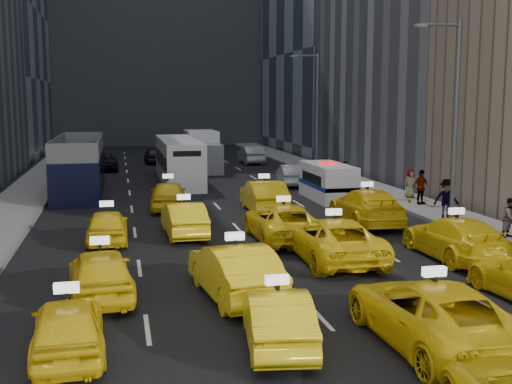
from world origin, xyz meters
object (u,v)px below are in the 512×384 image
Objects in this scene: box_truck at (202,151)px; city_bus at (178,161)px; double_decker at (80,166)px; nypd_van at (328,182)px.

city_bus is at bearing -116.17° from box_truck.
city_bus is at bearing 36.49° from double_decker.
city_bus reaches higher than nypd_van.
double_decker reaches higher than box_truck.
nypd_van is at bearing -16.62° from double_decker.
double_decker is at bearing -146.91° from city_bus.
double_decker is 1.66× the size of box_truck.
city_bus is 1.63× the size of box_truck.
box_truck reaches higher than city_bus.
nypd_van is 0.73× the size of box_truck.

